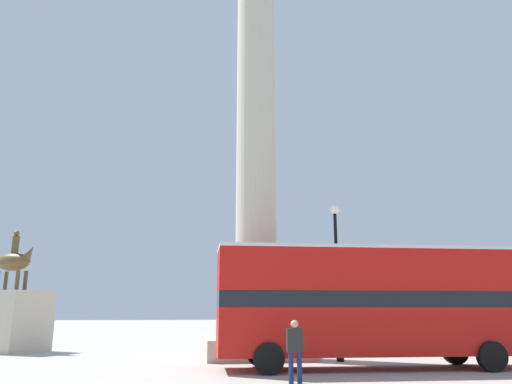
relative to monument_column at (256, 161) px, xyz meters
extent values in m
plane|color=#ADA89E|center=(0.00, 0.00, -9.01)|extent=(200.00, 200.00, 0.00)
cube|color=#BCB29E|center=(0.00, 0.00, -8.58)|extent=(4.53, 4.53, 0.84)
cube|color=#BCB29E|center=(0.00, 0.00, -7.74)|extent=(3.26, 3.26, 0.84)
cube|color=#BCB29E|center=(0.00, 0.00, -6.89)|extent=(1.99, 1.99, 0.84)
cylinder|color=#BCB29E|center=(0.00, 0.00, 2.46)|extent=(1.89, 1.89, 17.86)
cube|color=#B7140F|center=(3.32, -5.03, -7.70)|extent=(10.90, 2.95, 1.61)
cube|color=black|center=(3.32, -5.03, -6.62)|extent=(10.90, 2.90, 0.55)
cube|color=#B7140F|center=(3.32, -5.03, -5.62)|extent=(10.90, 2.95, 1.46)
cube|color=silver|center=(3.32, -5.03, -4.83)|extent=(10.90, 2.95, 0.12)
cylinder|color=black|center=(7.15, -3.94, -8.51)|extent=(1.01, 0.34, 1.00)
cylinder|color=black|center=(7.05, -6.44, -8.51)|extent=(1.01, 0.34, 1.00)
cylinder|color=black|center=(-0.41, -3.63, -8.51)|extent=(1.01, 0.34, 1.00)
cylinder|color=black|center=(-0.51, -6.13, -8.51)|extent=(1.01, 0.34, 1.00)
cube|color=#BCB29E|center=(-12.02, 5.03, -7.51)|extent=(4.55, 4.21, 2.98)
ellipsoid|color=brown|center=(-12.02, 5.03, -4.53)|extent=(2.35, 1.94, 0.92)
cone|color=brown|center=(-11.12, 4.48, -4.12)|extent=(1.02, 0.90, 0.97)
cylinder|color=brown|center=(-12.02, 5.03, -3.62)|extent=(0.36, 0.36, 0.90)
sphere|color=brown|center=(-12.02, 5.03, -3.03)|extent=(0.28, 0.28, 0.28)
cylinder|color=brown|center=(-11.29, 4.88, -5.51)|extent=(0.20, 0.20, 1.03)
cylinder|color=brown|center=(-11.56, 4.45, -5.51)|extent=(0.20, 0.20, 1.03)
cylinder|color=brown|center=(-12.48, 5.62, -5.51)|extent=(0.20, 0.20, 1.03)
cylinder|color=black|center=(3.10, -2.24, -8.81)|extent=(0.31, 0.31, 0.40)
cylinder|color=black|center=(3.10, -2.24, -5.97)|extent=(0.14, 0.14, 6.06)
sphere|color=white|center=(3.10, -2.24, -2.73)|extent=(0.43, 0.43, 0.43)
cylinder|color=#192347|center=(0.02, -8.14, -8.59)|extent=(0.14, 0.14, 0.84)
cylinder|color=#192347|center=(-0.23, -8.14, -8.59)|extent=(0.14, 0.14, 0.84)
cube|color=black|center=(-0.11, -8.14, -7.83)|extent=(0.46, 0.18, 0.66)
sphere|color=tan|center=(-0.11, -8.14, -7.39)|extent=(0.23, 0.23, 0.23)
camera|label=1|loc=(-3.41, -22.62, -7.03)|focal=35.00mm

